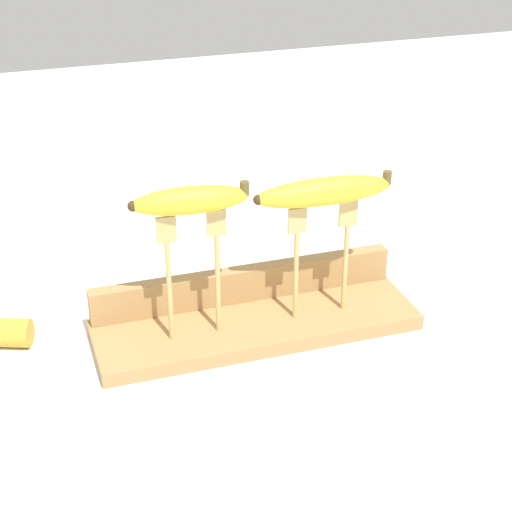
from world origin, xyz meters
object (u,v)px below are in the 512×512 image
object	(u,v)px
fork_stand_right	(322,249)
banana_raised_left	(190,200)
fork_stand_left	(193,264)
banana_raised_right	(324,192)
banana_chunk_near	(12,333)

from	to	relation	value
fork_stand_right	banana_raised_left	bearing A→B (deg)	180.00
fork_stand_left	banana_raised_right	distance (m)	0.20
fork_stand_right	banana_chunk_near	bearing A→B (deg)	168.79
banana_chunk_near	fork_stand_left	bearing A→B (deg)	-19.22
banana_raised_left	fork_stand_right	bearing A→B (deg)	-0.00
fork_stand_right	banana_raised_left	xyz separation A→B (m)	(-0.18, 0.00, 0.10)
banana_raised_right	fork_stand_right	bearing A→B (deg)	-0.99
banana_raised_right	banana_chunk_near	bearing A→B (deg)	168.79
fork_stand_left	banana_chunk_near	distance (m)	0.28
fork_stand_right	banana_raised_left	size ratio (longest dim) A/B	1.08
banana_raised_left	banana_raised_right	distance (m)	0.18
fork_stand_left	fork_stand_right	bearing A→B (deg)	0.00
fork_stand_left	banana_raised_right	world-z (taller)	banana_raised_right
fork_stand_left	banana_raised_right	xyz separation A→B (m)	(0.18, 0.00, 0.08)
banana_raised_left	banana_raised_right	xyz separation A→B (m)	(0.18, -0.00, -0.01)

